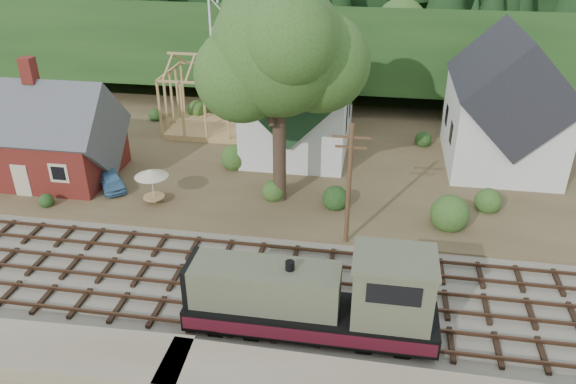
% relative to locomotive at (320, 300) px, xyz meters
% --- Properties ---
extents(ground, '(140.00, 140.00, 0.00)m').
position_rel_locomotive_xyz_m(ground, '(-6.29, 3.00, -2.12)').
color(ground, '#384C1E').
rests_on(ground, ground).
extents(railroad_bed, '(64.00, 11.00, 0.16)m').
position_rel_locomotive_xyz_m(railroad_bed, '(-6.29, 3.00, -2.04)').
color(railroad_bed, '#726B5B').
rests_on(railroad_bed, ground).
extents(village_flat, '(64.00, 26.00, 0.30)m').
position_rel_locomotive_xyz_m(village_flat, '(-6.29, 21.00, -1.97)').
color(village_flat, brown).
rests_on(village_flat, ground).
extents(hillside, '(70.00, 28.96, 12.74)m').
position_rel_locomotive_xyz_m(hillside, '(-6.29, 45.00, -2.12)').
color(hillside, '#1E3F19').
rests_on(hillside, ground).
extents(ridge, '(80.00, 20.00, 12.00)m').
position_rel_locomotive_xyz_m(ridge, '(-6.29, 61.00, -2.12)').
color(ridge, black).
rests_on(ridge, ground).
extents(depot, '(10.80, 7.41, 9.00)m').
position_rel_locomotive_xyz_m(depot, '(-22.29, 14.00, 1.10)').
color(depot, '#592114').
rests_on(depot, village_flat).
extents(church, '(8.40, 15.17, 13.00)m').
position_rel_locomotive_xyz_m(church, '(-4.29, 22.68, 3.06)').
color(church, silver).
rests_on(church, village_flat).
extents(farmhouse, '(8.40, 10.80, 10.60)m').
position_rel_locomotive_xyz_m(farmhouse, '(11.71, 22.00, 2.75)').
color(farmhouse, silver).
rests_on(farmhouse, village_flat).
extents(timber_frame, '(8.20, 6.20, 6.99)m').
position_rel_locomotive_xyz_m(timber_frame, '(-12.29, 25.00, 1.15)').
color(timber_frame, tan).
rests_on(timber_frame, village_flat).
extents(lattice_tower, '(3.20, 3.20, 12.12)m').
position_rel_locomotive_xyz_m(lattice_tower, '(-12.29, 31.00, 7.92)').
color(lattice_tower, silver).
rests_on(lattice_tower, village_flat).
extents(big_tree, '(10.90, 8.40, 14.70)m').
position_rel_locomotive_xyz_m(big_tree, '(-4.12, 13.08, 8.10)').
color(big_tree, '#38281E').
rests_on(big_tree, village_flat).
extents(telegraph_pole_near, '(2.20, 0.28, 8.00)m').
position_rel_locomotive_xyz_m(telegraph_pole_near, '(0.71, 8.20, 2.13)').
color(telegraph_pole_near, '#4C331E').
rests_on(telegraph_pole_near, ground).
extents(locomotive, '(11.93, 2.98, 4.77)m').
position_rel_locomotive_xyz_m(locomotive, '(0.00, 0.00, 0.00)').
color(locomotive, black).
rests_on(locomotive, railroad_bed).
extents(car_blue, '(3.61, 3.99, 1.31)m').
position_rel_locomotive_xyz_m(car_blue, '(-16.72, 12.63, -1.16)').
color(car_blue, '#5991C0').
rests_on(car_blue, village_flat).
extents(car_red, '(4.68, 2.66, 1.23)m').
position_rel_locomotive_xyz_m(car_red, '(14.87, 23.15, -1.20)').
color(car_red, red).
rests_on(car_red, village_flat).
extents(patio_set, '(2.30, 2.30, 2.56)m').
position_rel_locomotive_xyz_m(patio_set, '(-12.77, 11.01, 0.36)').
color(patio_set, silver).
rests_on(patio_set, village_flat).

